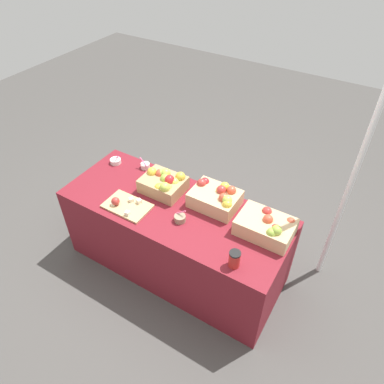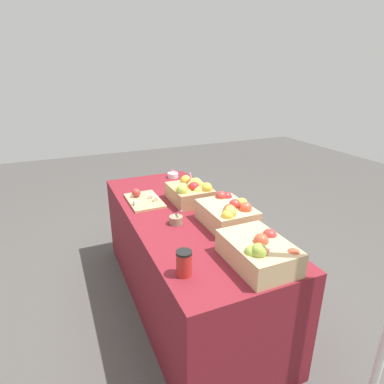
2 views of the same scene
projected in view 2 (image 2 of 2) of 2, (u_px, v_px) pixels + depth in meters
ground_plane at (185, 299)px, 2.53m from camera, size 10.00×10.00×0.00m
table at (185, 258)px, 2.40m from camera, size 1.90×0.76×0.74m
apple_crate_left at (259, 252)px, 1.65m from camera, size 0.41×0.28×0.19m
apple_crate_middle at (228, 213)px, 2.08m from camera, size 0.38×0.29×0.19m
apple_crate_right at (190, 192)px, 2.45m from camera, size 0.35×0.28×0.18m
cutting_board_front at (143, 199)px, 2.47m from camera, size 0.37×0.24×0.08m
sample_bowl_near at (173, 175)px, 3.02m from camera, size 0.10×0.10×0.10m
sample_bowl_mid at (193, 183)px, 2.81m from camera, size 0.09×0.08×0.11m
sample_bowl_far at (176, 220)px, 2.11m from camera, size 0.09×0.09×0.11m
coffee_cup at (184, 263)px, 1.57m from camera, size 0.08×0.08×0.13m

